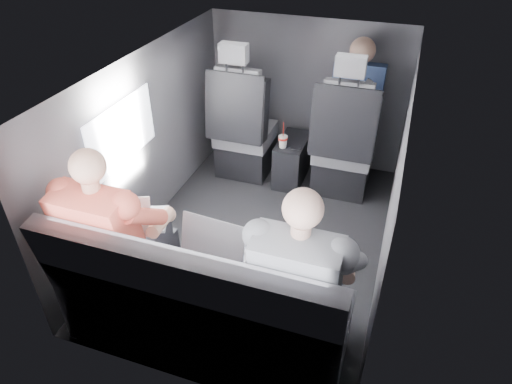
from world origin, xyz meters
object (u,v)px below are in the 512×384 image
(rear_bench, at_px, (201,310))
(laptop_black, at_px, (307,252))
(front_seat_left, at_px, (243,135))
(soda_cup, at_px, (283,141))
(laptop_silver, at_px, (221,241))
(passenger_rear_right, at_px, (302,279))
(laptop_white, at_px, (132,219))
(center_console, at_px, (292,160))
(passenger_front_right, at_px, (356,100))
(passenger_rear_left, at_px, (118,235))
(front_seat_right, at_px, (343,151))

(rear_bench, bearing_deg, laptop_black, 30.31)
(rear_bench, distance_m, laptop_black, 0.67)
(front_seat_left, xyz_separation_m, soda_cup, (0.40, -0.11, 0.06))
(soda_cup, xyz_separation_m, laptop_silver, (0.08, -1.56, 0.18))
(passenger_rear_right, bearing_deg, laptop_white, 171.86)
(laptop_white, distance_m, laptop_black, 1.05)
(front_seat_left, relative_size, laptop_white, 2.88)
(soda_cup, relative_size, laptop_black, 0.62)
(center_console, distance_m, laptop_silver, 1.76)
(passenger_front_right, bearing_deg, front_seat_left, -164.42)
(soda_cup, height_order, passenger_rear_left, passenger_rear_left)
(front_seat_left, xyz_separation_m, passenger_rear_right, (0.98, -1.81, 0.23))
(laptop_black, relative_size, passenger_front_right, 0.44)
(laptop_white, bearing_deg, rear_bench, -24.79)
(front_seat_right, distance_m, soda_cup, 0.52)
(passenger_front_right, bearing_deg, laptop_black, -88.95)
(rear_bench, bearing_deg, passenger_rear_right, 10.08)
(passenger_front_right, bearing_deg, front_seat_right, -95.61)
(front_seat_left, bearing_deg, passenger_rear_left, -92.78)
(passenger_front_right, bearing_deg, passenger_rear_right, -88.38)
(laptop_white, distance_m, passenger_rear_right, 1.08)
(passenger_rear_right, bearing_deg, passenger_rear_left, 180.00)
(laptop_white, distance_m, laptop_silver, 0.57)
(front_seat_left, xyz_separation_m, laptop_silver, (0.48, -1.67, 0.24))
(laptop_black, relative_size, passenger_rear_left, 0.31)
(laptop_silver, relative_size, passenger_rear_right, 0.31)
(soda_cup, distance_m, laptop_white, 1.63)
(front_seat_left, height_order, passenger_front_right, passenger_front_right)
(passenger_rear_left, bearing_deg, rear_bench, -10.02)
(laptop_black, xyz_separation_m, passenger_front_right, (-0.03, 1.86, 0.12))
(soda_cup, xyz_separation_m, passenger_rear_right, (0.58, -1.70, 0.18))
(laptop_white, relative_size, laptop_black, 1.16)
(front_seat_left, distance_m, center_console, 0.49)
(front_seat_right, relative_size, passenger_rear_left, 1.02)
(passenger_rear_right, bearing_deg, center_console, 106.12)
(front_seat_left, height_order, laptop_silver, front_seat_left)
(laptop_black, bearing_deg, rear_bench, -149.69)
(center_console, distance_m, passenger_front_right, 0.76)
(front_seat_left, relative_size, rear_bench, 0.79)
(rear_bench, bearing_deg, soda_cup, 91.63)
(soda_cup, relative_size, passenger_rear_right, 0.19)
(passenger_rear_right, bearing_deg, passenger_front_right, 91.62)
(center_console, bearing_deg, rear_bench, -90.00)
(laptop_white, height_order, passenger_front_right, passenger_front_right)
(passenger_rear_left, bearing_deg, laptop_silver, 13.89)
(rear_bench, height_order, passenger_front_right, passenger_front_right)
(front_seat_right, height_order, laptop_black, front_seat_right)
(rear_bench, relative_size, laptop_white, 3.65)
(center_console, bearing_deg, front_seat_right, -5.07)
(front_seat_right, height_order, passenger_rear_right, front_seat_right)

